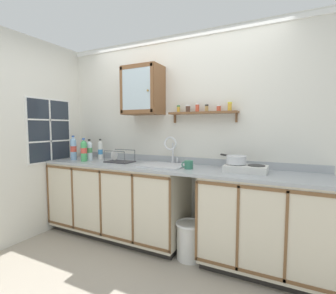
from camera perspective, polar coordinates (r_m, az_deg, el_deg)
name	(u,v)px	position (r m, az deg, el deg)	size (l,w,h in m)	color
floor	(153,261)	(2.88, -3.52, -24.82)	(6.34, 6.34, 0.00)	#9E9384
back_wall	(179,138)	(3.10, 2.52, 2.17)	(3.94, 0.07, 2.54)	silver
side_wall_left	(21,139)	(3.51, -30.93, 1.64)	(0.05, 3.44, 2.54)	silver
lower_cabinet_run	(117,200)	(3.33, -11.76, -11.90)	(1.86, 0.62, 0.93)	black
lower_cabinet_run_right	(264,224)	(2.68, 21.43, -16.32)	(1.20, 0.62, 0.93)	black
countertop	(167,168)	(2.83, -0.24, -4.80)	(3.30, 0.64, 0.03)	#9EA3A8
backsplash	(178,160)	(3.09, 2.24, -2.98)	(3.30, 0.02, 0.08)	#9EA3A8
sink	(164,166)	(2.90, -0.96, -4.51)	(0.53, 0.47, 0.44)	silver
hot_plate_stove	(246,169)	(2.59, 17.59, -4.79)	(0.41, 0.26, 0.07)	silver
saucepan	(236,159)	(2.62, 15.51, -2.80)	(0.32, 0.32, 0.08)	silver
bottle_juice_amber_0	(84,150)	(3.74, -18.83, -0.73)	(0.07, 0.07, 0.26)	gold
bottle_detergent_teal_1	(88,151)	(3.62, -17.99, -0.98)	(0.08, 0.08, 0.24)	teal
bottle_water_blue_2	(73,149)	(3.61, -21.09, -0.33)	(0.08, 0.08, 0.33)	#8CB7E0
bottle_water_clear_3	(89,150)	(3.48, -17.78, -0.76)	(0.08, 0.08, 0.29)	silver
bottle_opaque_white_4	(100,150)	(3.52, -15.42, -0.74)	(0.06, 0.06, 0.29)	white
bottle_soda_green_5	(84,150)	(3.41, -18.95, -0.77)	(0.08, 0.08, 0.30)	#4CB266
dish_rack	(119,160)	(3.23, -11.26, -3.05)	(0.34, 0.24, 0.15)	#333338
mug	(188,165)	(2.66, 4.77, -4.11)	(0.11, 0.11, 0.09)	#337259
wall_cabinet	(143,91)	(3.16, -5.86, 12.89)	(0.49, 0.33, 0.60)	brown
spice_shelf	(203,112)	(2.89, 8.06, 8.13)	(0.81, 0.14, 0.22)	brown
window	(50,131)	(3.70, -25.75, 3.45)	(0.03, 0.67, 0.86)	#262D38
trash_bin	(190,240)	(2.82, 5.05, -20.64)	(0.31, 0.31, 0.40)	silver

